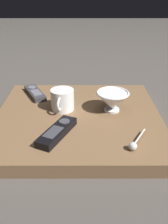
{
  "coord_description": "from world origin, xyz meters",
  "views": [
    {
      "loc": [
        0.86,
        0.02,
        0.51
      ],
      "look_at": [
        0.02,
        0.02,
        0.07
      ],
      "focal_mm": 41.0,
      "sensor_mm": 36.0,
      "label": 1
    }
  ],
  "objects_px": {
    "teaspoon": "(134,145)",
    "tv_remote_far": "(35,93)",
    "cereal_bowl": "(112,100)",
    "coffee_mug": "(62,100)",
    "tv_remote_near": "(57,132)"
  },
  "relations": [
    {
      "from": "cereal_bowl",
      "to": "teaspoon",
      "type": "xyz_separation_m",
      "value": [
        0.25,
        0.04,
        -0.03
      ]
    },
    {
      "from": "tv_remote_far",
      "to": "teaspoon",
      "type": "bearing_deg",
      "value": 42.73
    },
    {
      "from": "cereal_bowl",
      "to": "tv_remote_near",
      "type": "height_order",
      "value": "cereal_bowl"
    },
    {
      "from": "cereal_bowl",
      "to": "teaspoon",
      "type": "bearing_deg",
      "value": 9.37
    },
    {
      "from": "cereal_bowl",
      "to": "coffee_mug",
      "type": "relative_size",
      "value": 1.05
    },
    {
      "from": "teaspoon",
      "to": "tv_remote_far",
      "type": "xyz_separation_m",
      "value": [
        -0.4,
        -0.37,
        -0.0
      ]
    },
    {
      "from": "tv_remote_far",
      "to": "cereal_bowl",
      "type": "bearing_deg",
      "value": 65.7
    },
    {
      "from": "tv_remote_near",
      "to": "teaspoon",
      "type": "bearing_deg",
      "value": 72.94
    },
    {
      "from": "coffee_mug",
      "to": "tv_remote_near",
      "type": "bearing_deg",
      "value": -1.42
    },
    {
      "from": "cereal_bowl",
      "to": "teaspoon",
      "type": "height_order",
      "value": "cereal_bowl"
    },
    {
      "from": "coffee_mug",
      "to": "tv_remote_far",
      "type": "relative_size",
      "value": 0.72
    },
    {
      "from": "teaspoon",
      "to": "tv_remote_far",
      "type": "bearing_deg",
      "value": -137.27
    },
    {
      "from": "coffee_mug",
      "to": "tv_remote_near",
      "type": "height_order",
      "value": "coffee_mug"
    },
    {
      "from": "coffee_mug",
      "to": "tv_remote_far",
      "type": "xyz_separation_m",
      "value": [
        -0.14,
        -0.13,
        -0.03
      ]
    },
    {
      "from": "coffee_mug",
      "to": "tv_remote_near",
      "type": "distance_m",
      "value": 0.19
    }
  ]
}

